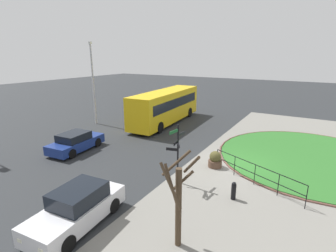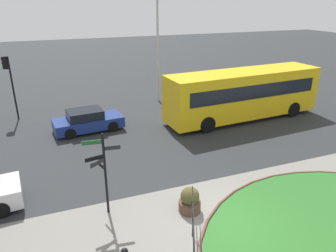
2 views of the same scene
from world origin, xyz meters
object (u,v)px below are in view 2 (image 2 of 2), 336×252
object	(u,v)px
bus_yellow	(244,94)
car_near_lane	(88,121)
lamppost_tall	(158,47)
traffic_light_near	(8,74)
planter_near_signpost	(190,201)
signpost_directional	(103,167)

from	to	relation	value
bus_yellow	car_near_lane	size ratio (longest dim) A/B	2.56
lamppost_tall	traffic_light_near	bearing A→B (deg)	-176.88
planter_near_signpost	car_near_lane	bearing A→B (deg)	104.23
signpost_directional	traffic_light_near	distance (m)	12.74
bus_yellow	lamppost_tall	size ratio (longest dim) A/B	1.38
traffic_light_near	planter_near_signpost	bearing A→B (deg)	133.20
traffic_light_near	bus_yellow	bearing A→B (deg)	176.33
traffic_light_near	lamppost_tall	bearing A→B (deg)	-160.18
signpost_directional	car_near_lane	bearing A→B (deg)	86.41
planter_near_signpost	bus_yellow	bearing A→B (deg)	46.84
lamppost_tall	planter_near_signpost	bearing A→B (deg)	-104.75
bus_yellow	traffic_light_near	size ratio (longest dim) A/B	2.59
traffic_light_near	car_near_lane	bearing A→B (deg)	154.96
signpost_directional	bus_yellow	size ratio (longest dim) A/B	0.30
car_near_lane	traffic_light_near	bearing A→B (deg)	132.75
traffic_light_near	planter_near_signpost	world-z (taller)	traffic_light_near
car_near_lane	planter_near_signpost	world-z (taller)	car_near_lane
signpost_directional	traffic_light_near	world-z (taller)	traffic_light_near
signpost_directional	car_near_lane	xyz separation A→B (m)	(0.53, 8.44, -1.30)
bus_yellow	lamppost_tall	world-z (taller)	lamppost_tall
bus_yellow	traffic_light_near	bearing A→B (deg)	155.83
lamppost_tall	car_near_lane	bearing A→B (deg)	-144.58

